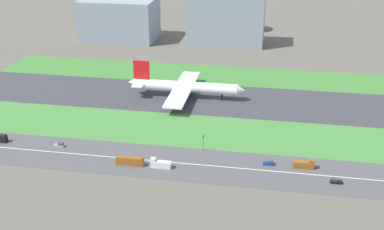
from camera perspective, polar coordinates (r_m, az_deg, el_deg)
The scene contains 18 objects.
ground_plane at distance 270.90m, azimuth 2.70°, elevation 1.79°, with size 800.00×800.00×0.00m, color #5B564C.
runway at distance 270.88m, azimuth 2.70°, elevation 1.80°, with size 280.00×46.00×0.10m, color #38383D.
grass_median_north at distance 309.06m, azimuth 3.71°, elevation 4.58°, with size 280.00×36.00×0.10m, color #3D7A33.
grass_median_south at distance 233.66m, azimuth 1.36°, elevation -1.88°, with size 280.00×36.00×0.10m, color #427F38.
highway at distance 205.60m, azimuth -0.02°, elevation -5.67°, with size 280.00×28.00×0.10m, color #4C4C4F.
highway_centerline at distance 205.58m, azimuth -0.02°, elevation -5.65°, with size 266.00×0.50×0.01m, color silver.
airliner at distance 271.31m, azimuth -1.01°, elevation 3.25°, with size 65.00×56.00×19.70m.
car_2 at distance 200.05m, azimuth 16.18°, elevation -7.32°, with size 4.40×1.80×2.00m.
car_1 at distance 207.11m, azimuth 8.83°, elevation -5.47°, with size 4.40×1.80×2.00m.
truck_2 at distance 202.79m, azimuth -3.66°, elevation -5.64°, with size 8.40×2.50×4.00m.
car_0 at distance 226.50m, azimuth -14.98°, elevation -3.37°, with size 4.40×1.80×2.00m.
bus_1 at distance 205.87m, azimuth -7.16°, elevation -5.27°, with size 11.60×2.50×3.50m.
truck_1 at distance 207.22m, azimuth 12.77°, elevation -5.55°, with size 8.40×2.50×4.00m.
traffic_light at distance 214.56m, azimuth 1.29°, elevation -3.07°, with size 0.36×0.50×7.20m.
terminal_building at distance 392.66m, azimuth -8.33°, elevation 10.84°, with size 56.07×37.01×30.88m, color gray.
hangar_building at distance 374.87m, azimuth 3.93°, elevation 10.82°, with size 56.19×25.41×35.91m, color gray.
fuel_tank_west at distance 422.51m, azimuth 2.20°, elevation 11.07°, with size 18.76×18.76×17.90m, color silver.
fuel_tank_centre at distance 419.88m, azimuth 6.29°, elevation 10.66°, with size 25.31×25.31×14.99m, color silver.
Camera 1 is at (31.52, -249.54, 100.61)m, focal length 46.42 mm.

